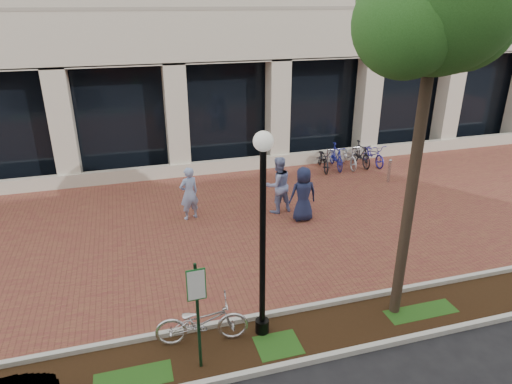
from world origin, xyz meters
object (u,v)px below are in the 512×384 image
object	(u,v)px
parking_sign	(197,303)
pedestrian_mid	(278,185)
pedestrian_right	(303,194)
street_tree	(439,4)
locked_bicycle	(202,321)
pedestrian_left	(189,194)
lamppost	(263,228)
bollard	(389,171)
bike_rack_cluster	(348,156)

from	to	relation	value
parking_sign	pedestrian_mid	bearing A→B (deg)	56.95
parking_sign	pedestrian_right	xyz separation A→B (m)	(4.07, 5.21, -0.57)
street_tree	pedestrian_right	bearing A→B (deg)	93.87
parking_sign	locked_bicycle	distance (m)	1.18
street_tree	pedestrian_mid	xyz separation A→B (m)	(-0.86, 5.51, -5.29)
pedestrian_left	lamppost	bearing A→B (deg)	76.65
locked_bicycle	bollard	size ratio (longest dim) A/B	2.01
lamppost	pedestrian_right	bearing A→B (deg)	59.60
street_tree	bollard	bearing A→B (deg)	59.92
parking_sign	pedestrian_mid	world-z (taller)	parking_sign
pedestrian_left	pedestrian_right	bearing A→B (deg)	142.99
pedestrian_mid	bollard	xyz separation A→B (m)	(4.78, 1.25, -0.46)
parking_sign	street_tree	bearing A→B (deg)	3.69
parking_sign	pedestrian_right	distance (m)	6.64
pedestrian_mid	bike_rack_cluster	bearing A→B (deg)	-152.72
locked_bicycle	bike_rack_cluster	xyz separation A→B (m)	(7.49, 8.53, -0.01)
pedestrian_left	bike_rack_cluster	bearing A→B (deg)	-176.20
parking_sign	pedestrian_left	world-z (taller)	parking_sign
locked_bicycle	pedestrian_mid	size ratio (longest dim) A/B	0.99
parking_sign	locked_bicycle	world-z (taller)	parking_sign
locked_bicycle	pedestrian_right	size ratio (longest dim) A/B	1.07
locked_bicycle	pedestrian_right	distance (m)	6.00
locked_bicycle	pedestrian_right	world-z (taller)	pedestrian_right
lamppost	pedestrian_mid	bearing A→B (deg)	68.13
street_tree	pedestrian_mid	size ratio (longest dim) A/B	4.23
parking_sign	bike_rack_cluster	world-z (taller)	parking_sign
parking_sign	lamppost	distance (m)	1.78
bike_rack_cluster	bollard	bearing A→B (deg)	-66.61
lamppost	pedestrian_left	distance (m)	5.90
pedestrian_mid	bollard	world-z (taller)	pedestrian_mid
locked_bicycle	bollard	xyz separation A→B (m)	(8.15, 6.56, -0.02)
locked_bicycle	bike_rack_cluster	world-z (taller)	bike_rack_cluster
parking_sign	pedestrian_left	xyz separation A→B (m)	(0.77, 6.26, -0.59)
pedestrian_left	pedestrian_right	distance (m)	3.47
locked_bicycle	pedestrian_left	bearing A→B (deg)	1.02
locked_bicycle	bike_rack_cluster	size ratio (longest dim) A/B	0.62
locked_bicycle	pedestrian_mid	bearing A→B (deg)	-25.16
parking_sign	lamppost	bearing A→B (deg)	21.21
lamppost	bike_rack_cluster	world-z (taller)	lamppost
pedestrian_left	bike_rack_cluster	size ratio (longest dim) A/B	0.57
street_tree	pedestrian_mid	bearing A→B (deg)	98.90
bollard	lamppost	bearing A→B (deg)	-136.28
lamppost	pedestrian_left	world-z (taller)	lamppost
bollard	bike_rack_cluster	world-z (taller)	bike_rack_cluster
street_tree	bollard	world-z (taller)	street_tree
street_tree	pedestrian_right	size ratio (longest dim) A/B	4.55
locked_bicycle	pedestrian_left	distance (m)	5.62
parking_sign	locked_bicycle	bearing A→B (deg)	74.66
pedestrian_right	bike_rack_cluster	size ratio (longest dim) A/B	0.58
street_tree	pedestrian_right	distance (m)	7.15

